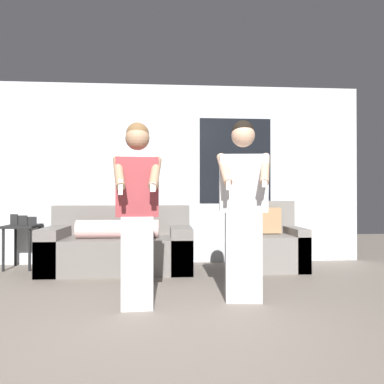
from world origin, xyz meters
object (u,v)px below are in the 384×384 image
Objects in this scene: side_table at (22,231)px; person_right at (243,209)px; armchair at (268,245)px; person_left at (137,212)px; couch at (119,247)px.

person_right is (2.75, -1.82, 0.37)m from side_table.
armchair is 0.54× the size of person_right.
person_right reaches higher than side_table.
person_left reaches higher than armchair.
couch is 2.09× the size of armchair.
person_right reaches higher than armchair.
couch is at bearing 101.85° from person_left.
person_left is 1.02m from person_right.
couch is 2.58× the size of side_table.
armchair is 3.44m from side_table.
person_left is at bearing -170.83° from person_right.
side_table is at bearing 170.87° from couch.
person_right is at bearing -113.57° from armchair.
person_right is (-0.69, -1.57, 0.56)m from armchair.
armchair is at bearing -0.78° from couch.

